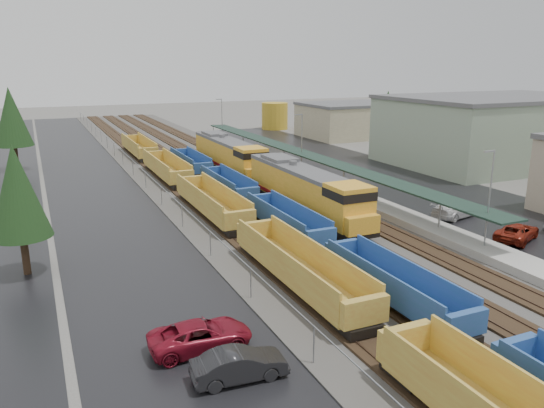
{
  "coord_description": "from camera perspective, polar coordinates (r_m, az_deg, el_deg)",
  "views": [
    {
      "loc": [
        -20.64,
        -7.82,
        14.09
      ],
      "look_at": [
        -2.12,
        33.18,
        2.0
      ],
      "focal_mm": 35.0,
      "sensor_mm": 36.0,
      "label": 1
    }
  ],
  "objects": [
    {
      "name": "station_platform",
      "position": [
        66.56,
        3.17,
        3.44
      ],
      "size": [
        3.0,
        80.0,
        8.0
      ],
      "color": "#9E9B93",
      "rests_on": "ground"
    },
    {
      "name": "east_commuter_lot",
      "position": [
        71.5,
        9.95,
        3.46
      ],
      "size": [
        16.0,
        100.0,
        0.02
      ],
      "primitive_type": "cube",
      "color": "black",
      "rests_on": "ground"
    },
    {
      "name": "parked_car_west_b",
      "position": [
        25.26,
        -3.52,
        -16.92
      ],
      "size": [
        1.83,
        4.51,
        1.46
      ],
      "primitive_type": "imported",
      "rotation": [
        0.0,
        0.0,
        1.5
      ],
      "color": "black",
      "rests_on": "ground"
    },
    {
      "name": "chainlink_fence",
      "position": [
        68.34,
        -14.54,
        4.03
      ],
      "size": [
        0.08,
        160.04,
        2.02
      ],
      "color": "gray",
      "rests_on": "ground"
    },
    {
      "name": "well_string_blue",
      "position": [
        38.43,
        6.34,
        -4.78
      ],
      "size": [
        2.5,
        85.8,
        2.22
      ],
      "color": "navy",
      "rests_on": "ground"
    },
    {
      "name": "ballast_strip",
      "position": [
        72.27,
        -7.25,
        3.71
      ],
      "size": [
        20.0,
        160.0,
        0.08
      ],
      "primitive_type": "cube",
      "color": "#302D2B",
      "rests_on": "ground"
    },
    {
      "name": "storage_tank",
      "position": [
        115.77,
        0.3,
        9.45
      ],
      "size": [
        5.63,
        5.63,
        5.63
      ],
      "primitive_type": "cylinder",
      "color": "gold",
      "rests_on": "ground"
    },
    {
      "name": "parked_car_east_c",
      "position": [
        52.33,
        19.15,
        -0.52
      ],
      "size": [
        3.52,
        5.91,
        1.61
      ],
      "primitive_type": "imported",
      "rotation": [
        0.0,
        0.0,
        1.82
      ],
      "color": "white",
      "rests_on": "ground"
    },
    {
      "name": "industrial_buildings",
      "position": [
        79.92,
        23.1,
        6.77
      ],
      "size": [
        32.52,
        75.3,
        9.5
      ],
      "color": "tan",
      "rests_on": "ground"
    },
    {
      "name": "locomotive_trail",
      "position": [
        68.29,
        -4.59,
        5.21
      ],
      "size": [
        3.15,
        20.75,
        4.7
      ],
      "color": "black",
      "rests_on": "ground"
    },
    {
      "name": "parked_car_east_b",
      "position": [
        47.52,
        24.84,
        -2.74
      ],
      "size": [
        4.3,
        5.66,
        1.43
      ],
      "primitive_type": "imported",
      "rotation": [
        0.0,
        0.0,
        2.0
      ],
      "color": "maroon",
      "rests_on": "ground"
    },
    {
      "name": "tree_west_far",
      "position": [
        78.16,
        -26.23,
        8.41
      ],
      "size": [
        4.84,
        4.84,
        11.0
      ],
      "color": "#332316",
      "rests_on": "ground"
    },
    {
      "name": "trackbed",
      "position": [
        72.25,
        -7.25,
        3.8
      ],
      "size": [
        14.6,
        160.0,
        0.22
      ],
      "color": "black",
      "rests_on": "ground"
    },
    {
      "name": "parked_car_west_c",
      "position": [
        27.77,
        -7.68,
        -13.86
      ],
      "size": [
        2.43,
        5.25,
        1.46
      ],
      "primitive_type": "imported",
      "rotation": [
        0.0,
        0.0,
        1.57
      ],
      "color": "maroon",
      "rests_on": "ground"
    },
    {
      "name": "tree_east",
      "position": [
        82.19,
        12.27,
        9.39
      ],
      "size": [
        4.4,
        4.4,
        10.0
      ],
      "color": "#332316",
      "rests_on": "ground"
    },
    {
      "name": "well_string_yellow",
      "position": [
        42.01,
        -2.7,
        -2.81
      ],
      "size": [
        2.81,
        105.97,
        2.49
      ],
      "color": "#AE7830",
      "rests_on": "ground"
    },
    {
      "name": "distant_hills",
      "position": [
        228.52,
        -7.77,
        11.37
      ],
      "size": [
        301.0,
        140.0,
        25.2
      ],
      "color": "#475441",
      "rests_on": "ground"
    },
    {
      "name": "west_parking_lot",
      "position": [
        69.49,
        -19.15,
        2.51
      ],
      "size": [
        10.0,
        160.0,
        0.02
      ],
      "primitive_type": "cube",
      "color": "black",
      "rests_on": "ground"
    },
    {
      "name": "tree_west_near",
      "position": [
        38.73,
        -25.72,
        1.2
      ],
      "size": [
        3.96,
        3.96,
        9.0
      ],
      "color": "#332316",
      "rests_on": "ground"
    },
    {
      "name": "locomotive_lead",
      "position": [
        49.42,
        3.71,
        1.44
      ],
      "size": [
        3.15,
        20.75,
        4.7
      ],
      "color": "black",
      "rests_on": "ground"
    }
  ]
}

